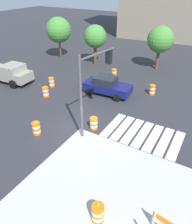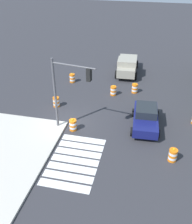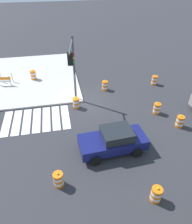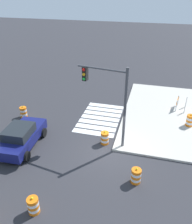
# 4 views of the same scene
# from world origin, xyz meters

# --- Properties ---
(ground_plane) EXTENTS (120.00, 120.00, 0.00)m
(ground_plane) POSITION_xyz_m (0.00, 0.00, 0.00)
(ground_plane) COLOR #2D2D33
(crosswalk_stripes) EXTENTS (5.10, 3.20, 0.02)m
(crosswalk_stripes) POSITION_xyz_m (4.00, 1.80, 0.01)
(crosswalk_stripes) COLOR silver
(crosswalk_stripes) RESTS_ON ground
(sports_car) EXTENTS (4.40, 2.33, 1.63)m
(sports_car) POSITION_xyz_m (-1.05, 6.03, 0.81)
(sports_car) COLOR navy
(sports_car) RESTS_ON ground
(traffic_barrel_near_corner) EXTENTS (0.56, 0.56, 1.02)m
(traffic_barrel_near_corner) POSITION_xyz_m (2.59, 8.05, 0.45)
(traffic_barrel_near_corner) COLOR orange
(traffic_barrel_near_corner) RESTS_ON ground
(traffic_barrel_median_near) EXTENTS (0.56, 0.56, 1.02)m
(traffic_barrel_median_near) POSITION_xyz_m (0.73, 0.67, 0.45)
(traffic_barrel_median_near) COLOR orange
(traffic_barrel_median_near) RESTS_ON ground
(traffic_barrel_median_far) EXTENTS (0.56, 0.56, 1.02)m
(traffic_barrel_median_far) POSITION_xyz_m (-2.35, -1.82, 0.45)
(traffic_barrel_median_far) COLOR orange
(traffic_barrel_median_far) RESTS_ON ground
(traffic_barrel_far_curb) EXTENTS (0.56, 0.56, 1.02)m
(traffic_barrel_far_curb) POSITION_xyz_m (-5.59, 2.76, 0.45)
(traffic_barrel_far_curb) COLOR orange
(traffic_barrel_far_curb) RESTS_ON ground
(traffic_barrel_on_sidewalk) EXTENTS (0.56, 0.56, 1.02)m
(traffic_barrel_on_sidewalk) POSITION_xyz_m (4.45, -5.20, 0.60)
(traffic_barrel_on_sidewalk) COLOR orange
(traffic_barrel_on_sidewalk) RESTS_ON sidewalk_corner
(construction_barricade) EXTENTS (1.34, 0.97, 1.00)m
(construction_barricade) POSITION_xyz_m (7.14, -4.51, 0.72)
(construction_barricade) COLOR silver
(construction_barricade) RESTS_ON sidewalk_corner
(traffic_light_pole) EXTENTS (0.73, 3.26, 5.50)m
(traffic_light_pole) POSITION_xyz_m (0.77, 0.53, 3.91)
(traffic_light_pole) COLOR #4C4C51
(traffic_light_pole) RESTS_ON sidewalk_corner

